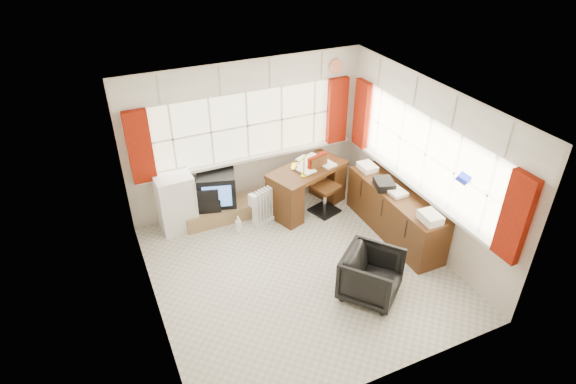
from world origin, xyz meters
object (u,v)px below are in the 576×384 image
at_px(desk_lamp, 304,161).
at_px(tv_bench, 225,210).
at_px(office_chair, 371,275).
at_px(task_chair, 321,182).
at_px(mini_fridge, 175,201).
at_px(crt_tv, 217,187).
at_px(desk, 307,186).
at_px(radiator, 264,209).
at_px(credenza, 395,212).

relative_size(desk_lamp, tv_bench, 0.28).
bearing_deg(desk_lamp, office_chair, -89.75).
bearing_deg(tv_bench, desk_lamp, -23.87).
relative_size(task_chair, mini_fridge, 1.05).
height_order(desk_lamp, mini_fridge, desk_lamp).
xyz_separation_m(tv_bench, crt_tv, (-0.08, 0.12, 0.40)).
distance_m(desk, office_chair, 2.25).
relative_size(office_chair, crt_tv, 1.01).
bearing_deg(desk, tv_bench, 167.18).
relative_size(radiator, mini_fridge, 0.66).
relative_size(desk, tv_bench, 1.06).
xyz_separation_m(desk_lamp, tv_bench, (-1.18, 0.52, -0.92)).
relative_size(desk, desk_lamp, 3.74).
distance_m(task_chair, mini_fridge, 2.38).
distance_m(desk_lamp, tv_bench, 1.59).
distance_m(task_chair, radiator, 1.05).
xyz_separation_m(radiator, tv_bench, (-0.53, 0.42, -0.13)).
bearing_deg(desk_lamp, desk, 50.87).
xyz_separation_m(office_chair, tv_bench, (-1.19, 2.55, -0.21)).
bearing_deg(radiator, tv_bench, 141.75).
relative_size(desk, task_chair, 1.48).
distance_m(office_chair, tv_bench, 2.82).
bearing_deg(office_chair, task_chair, 41.29).
bearing_deg(task_chair, crt_tv, 160.79).
bearing_deg(desk, crt_tv, 163.32).
height_order(desk_lamp, tv_bench, desk_lamp).
xyz_separation_m(office_chair, crt_tv, (-1.27, 2.67, 0.19)).
bearing_deg(crt_tv, task_chair, -19.21).
bearing_deg(task_chair, office_chair, -99.52).
height_order(desk, task_chair, task_chair).
distance_m(radiator, tv_bench, 0.69).
bearing_deg(office_chair, radiator, 68.07).
relative_size(task_chair, office_chair, 1.36).
distance_m(desk, tv_bench, 1.43).
bearing_deg(desk, credenza, -52.77).
relative_size(credenza, mini_fridge, 2.10).
distance_m(desk, radiator, 0.85).
bearing_deg(crt_tv, mini_fridge, -176.60).
height_order(radiator, credenza, credenza).
bearing_deg(credenza, desk_lamp, 137.71).
relative_size(office_chair, mini_fridge, 0.78).
height_order(crt_tv, mini_fridge, mini_fridge).
relative_size(desk, radiator, 2.37).
height_order(task_chair, tv_bench, task_chair).
xyz_separation_m(desk, credenza, (0.92, -1.21, -0.04)).
bearing_deg(radiator, mini_fridge, 159.13).
relative_size(credenza, tv_bench, 1.43).
height_order(credenza, crt_tv, credenza).
bearing_deg(desk, desk_lamp, -129.13).
height_order(tv_bench, mini_fridge, mini_fridge).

